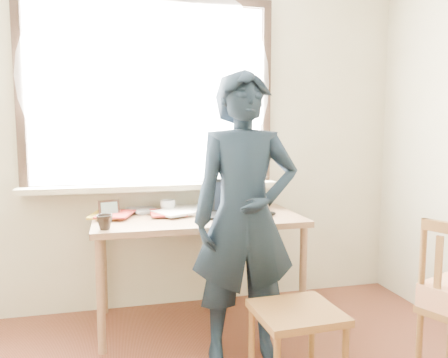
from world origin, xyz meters
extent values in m
cube|color=beige|center=(0.00, 2.00, 1.30)|extent=(3.50, 0.02, 2.60)
cube|color=white|center=(-0.20, 1.99, 1.60)|extent=(1.70, 0.01, 1.30)
cube|color=black|center=(-0.20, 1.97, 0.92)|extent=(1.82, 0.06, 0.06)
cube|color=black|center=(-1.08, 1.97, 1.60)|extent=(0.06, 0.06, 1.30)
cube|color=black|center=(0.68, 1.97, 1.60)|extent=(0.06, 0.06, 1.30)
cube|color=beige|center=(-0.20, 1.90, 0.93)|extent=(1.85, 0.20, 0.04)
cube|color=white|center=(-0.20, 1.91, 1.70)|extent=(1.95, 0.02, 1.65)
cube|color=#8A6545|center=(0.08, 1.63, 0.73)|extent=(1.40, 0.70, 0.04)
cylinder|color=#8A6545|center=(-0.57, 1.33, 0.36)|extent=(0.05, 0.05, 0.71)
cylinder|color=#8A6545|center=(-0.57, 1.93, 0.36)|extent=(0.05, 0.05, 0.71)
cylinder|color=#8A6545|center=(0.73, 1.33, 0.36)|extent=(0.05, 0.05, 0.71)
cylinder|color=#8A6545|center=(0.73, 1.93, 0.36)|extent=(0.05, 0.05, 0.71)
cube|color=black|center=(0.34, 1.55, 0.76)|extent=(0.41, 0.34, 0.02)
cube|color=black|center=(0.37, 1.67, 0.88)|extent=(0.36, 0.17, 0.24)
cube|color=black|center=(0.37, 1.67, 0.88)|extent=(0.32, 0.14, 0.19)
cube|color=black|center=(0.33, 1.54, 0.76)|extent=(0.34, 0.23, 0.00)
imported|color=white|center=(-0.10, 1.85, 0.79)|extent=(0.15, 0.15, 0.09)
imported|color=black|center=(-0.53, 1.38, 0.80)|extent=(0.11, 0.11, 0.09)
ellipsoid|color=black|center=(0.57, 1.53, 0.77)|extent=(0.08, 0.06, 0.03)
cube|color=maroon|center=(-0.51, 1.80, 0.76)|extent=(0.33, 0.32, 0.02)
cube|color=#3944BA|center=(0.03, 1.85, 0.76)|extent=(0.28, 0.32, 0.02)
cube|color=white|center=(-0.41, 1.79, 0.77)|extent=(0.28, 0.32, 0.02)
cube|color=#3944BA|center=(-0.12, 1.73, 0.77)|extent=(0.30, 0.29, 0.01)
cube|color=white|center=(-0.39, 1.73, 0.77)|extent=(0.28, 0.30, 0.01)
cube|color=#3944BA|center=(-0.47, 1.72, 0.78)|extent=(0.31, 0.31, 0.01)
imported|color=white|center=(-0.36, 1.87, 0.76)|extent=(0.25, 0.29, 0.02)
imported|color=white|center=(0.41, 1.85, 0.76)|extent=(0.31, 0.33, 0.02)
cube|color=black|center=(-0.51, 1.73, 0.81)|extent=(0.14, 0.05, 0.11)
cube|color=#3A7D37|center=(-0.51, 1.73, 0.81)|extent=(0.11, 0.03, 0.08)
cube|color=brown|center=(0.42, 0.72, 0.41)|extent=(0.44, 0.42, 0.04)
cylinder|color=brown|center=(0.23, 0.88, 0.20)|extent=(0.03, 0.03, 0.39)
cylinder|color=brown|center=(0.60, 0.90, 0.20)|extent=(0.03, 0.03, 0.39)
cylinder|color=brown|center=(1.08, 0.62, 0.19)|extent=(0.03, 0.03, 0.39)
cylinder|color=brown|center=(1.08, 0.61, 0.66)|extent=(0.03, 0.03, 0.47)
cube|color=brown|center=(1.11, 0.54, 0.63)|extent=(0.03, 0.04, 0.38)
imported|color=black|center=(0.25, 1.09, 0.84)|extent=(0.65, 0.46, 1.68)
camera|label=1|loc=(-0.45, -1.28, 1.35)|focal=35.00mm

